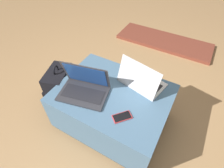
{
  "coord_description": "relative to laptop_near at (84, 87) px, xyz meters",
  "views": [
    {
      "loc": [
        0.46,
        -0.82,
        1.5
      ],
      "look_at": [
        -0.02,
        0.01,
        0.5
      ],
      "focal_mm": 28.0,
      "sensor_mm": 36.0,
      "label": 1
    }
  ],
  "objects": [
    {
      "name": "laptop_far",
      "position": [
        0.36,
        0.3,
        -0.0
      ],
      "size": [
        0.41,
        0.31,
        0.24
      ],
      "rotation": [
        0.0,
        0.0,
        2.92
      ],
      "color": "silver",
      "rests_on": "ottoman"
    },
    {
      "name": "cell_phone",
      "position": [
        0.38,
        -0.07,
        -0.05
      ],
      "size": [
        0.14,
        0.15,
        0.01
      ],
      "rotation": [
        0.0,
        0.0,
        2.43
      ],
      "color": "red",
      "rests_on": "ottoman"
    },
    {
      "name": "ottoman",
      "position": [
        0.2,
        0.11,
        -0.26
      ],
      "size": [
        0.92,
        0.71,
        0.42
      ],
      "color": "#2A3D4E",
      "rests_on": "ground_plane"
    },
    {
      "name": "backpack",
      "position": [
        -0.38,
        0.06,
        -0.27
      ],
      "size": [
        0.31,
        0.35,
        0.49
      ],
      "rotation": [
        0.0,
        0.0,
        -1.27
      ],
      "color": "black",
      "rests_on": "ground_plane"
    },
    {
      "name": "fireplace_hearth",
      "position": [
        0.2,
        1.72,
        -0.46
      ],
      "size": [
        1.4,
        0.5,
        0.04
      ],
      "color": "brown",
      "rests_on": "ground_plane"
    },
    {
      "name": "laptop_near",
      "position": [
        0.0,
        0.0,
        0.0
      ],
      "size": [
        0.43,
        0.33,
        0.26
      ],
      "rotation": [
        0.0,
        0.0,
        0.22
      ],
      "color": "#333338",
      "rests_on": "ottoman"
    },
    {
      "name": "ground_plane",
      "position": [
        0.2,
        0.11,
        -0.48
      ],
      "size": [
        14.0,
        14.0,
        0.0
      ],
      "primitive_type": "plane",
      "color": "tan"
    }
  ]
}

